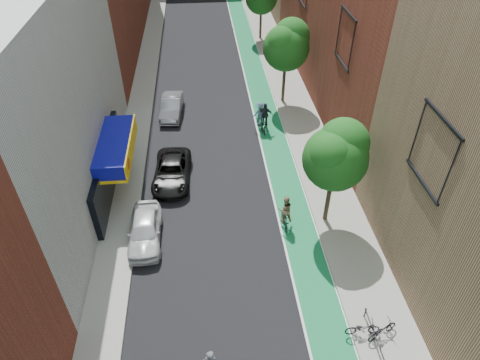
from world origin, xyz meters
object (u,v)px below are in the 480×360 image
object	(u,v)px
parked_car_black	(172,171)
cyclist_lane_far	(260,117)
cyclist_lane_near	(285,213)
cyclist_lane_mid	(265,120)
parked_car_white	(145,230)
parked_car_silver	(172,107)

from	to	relation	value
parked_car_black	cyclist_lane_far	distance (m)	8.45
parked_car_black	cyclist_lane_near	size ratio (longest dim) A/B	2.34
parked_car_black	cyclist_lane_near	bearing A→B (deg)	-33.09
cyclist_lane_near	cyclist_lane_mid	distance (m)	10.05
cyclist_lane_near	cyclist_lane_far	distance (m)	10.30
parked_car_white	cyclist_lane_mid	xyz separation A→B (m)	(7.99, 10.39, 0.09)
parked_car_black	cyclist_lane_mid	world-z (taller)	cyclist_lane_mid
cyclist_lane_near	parked_car_silver	bearing A→B (deg)	-66.17
parked_car_silver	cyclist_lane_mid	distance (m)	7.53
parked_car_silver	cyclist_lane_near	size ratio (longest dim) A/B	2.06
cyclist_lane_near	parked_car_black	bearing A→B (deg)	-39.74
parked_car_black	cyclist_lane_mid	xyz separation A→B (m)	(6.70, 5.33, 0.14)
parked_car_white	parked_car_black	size ratio (longest dim) A/B	0.88
cyclist_lane_near	cyclist_lane_far	xyz separation A→B (m)	(-0.03, 10.30, 0.06)
parked_car_black	parked_car_silver	xyz separation A→B (m)	(-0.25, 8.24, 0.03)
parked_car_black	cyclist_lane_mid	size ratio (longest dim) A/B	2.23
parked_car_white	cyclist_lane_mid	bearing A→B (deg)	51.64
parked_car_white	cyclist_lane_mid	distance (m)	13.11
parked_car_silver	cyclist_lane_far	size ratio (longest dim) A/B	1.97
cyclist_lane_mid	cyclist_lane_far	bearing A→B (deg)	-24.13
parked_car_black	parked_car_silver	size ratio (longest dim) A/B	1.14
parked_car_white	cyclist_lane_far	distance (m)	13.10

